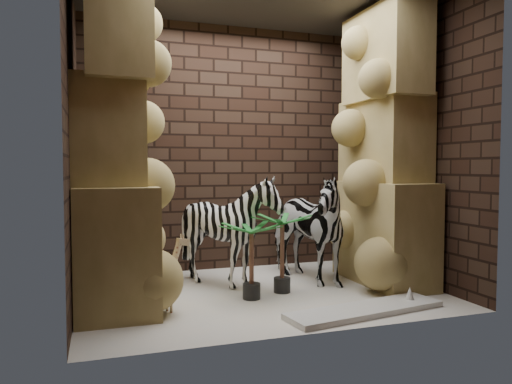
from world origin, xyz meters
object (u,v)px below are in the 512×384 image
object	(u,v)px
zebra_right	(303,219)
surfboard	(365,310)
zebra_left	(230,237)
giraffe_toy	(160,274)
palm_front	(282,253)
palm_back	(251,260)

from	to	relation	value
zebra_right	surfboard	size ratio (longest dim) A/B	0.93
zebra_left	giraffe_toy	xyz separation A→B (m)	(-0.82, -0.72, -0.19)
zebra_left	palm_front	world-z (taller)	zebra_left
giraffe_toy	surfboard	bearing A→B (deg)	-39.92
giraffe_toy	palm_back	bearing A→B (deg)	-9.96
zebra_right	palm_front	world-z (taller)	zebra_right
zebra_right	zebra_left	xyz separation A→B (m)	(-0.83, 0.02, -0.16)
zebra_right	giraffe_toy	size ratio (longest dim) A/B	2.01
zebra_right	zebra_left	world-z (taller)	zebra_right
palm_back	surfboard	xyz separation A→B (m)	(0.81, -0.73, -0.35)
zebra_right	palm_back	world-z (taller)	zebra_right
palm_back	giraffe_toy	bearing A→B (deg)	-167.32
palm_back	surfboard	size ratio (longest dim) A/B	0.50
zebra_right	surfboard	xyz separation A→B (m)	(0.05, -1.23, -0.67)
zebra_left	zebra_right	bearing A→B (deg)	5.33
palm_back	zebra_left	bearing A→B (deg)	98.36
zebra_left	palm_front	bearing A→B (deg)	-34.54
palm_back	palm_front	bearing A→B (deg)	19.87
surfboard	zebra_left	bearing A→B (deg)	116.35
palm_front	palm_back	distance (m)	0.39
surfboard	palm_back	bearing A→B (deg)	128.93
palm_front	zebra_right	bearing A→B (deg)	43.68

